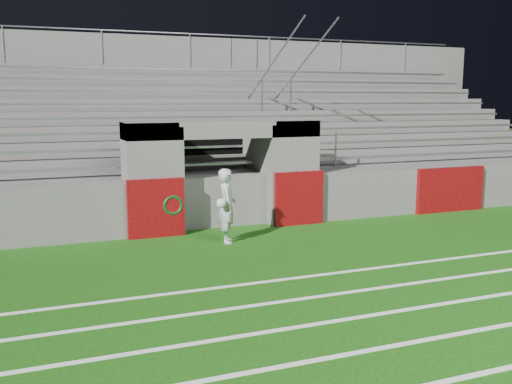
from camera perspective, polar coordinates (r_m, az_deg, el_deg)
name	(u,v)px	position (r m, az deg, el deg)	size (l,w,h in m)	color
ground	(280,263)	(11.11, 2.45, -7.06)	(90.00, 90.00, 0.00)	#14480C
field_markings	(460,378)	(7.13, 19.70, -17.14)	(28.00, 8.09, 0.01)	white
stadium_structure	(179,151)	(18.31, -7.68, 4.05)	(26.00, 8.48, 5.42)	#5C5A57
goalkeeper_with_ball	(227,206)	(12.48, -2.92, -1.37)	(0.59, 0.72, 1.64)	#B5BBBF
hose_coil	(173,203)	(13.22, -8.34, -1.10)	(0.58, 0.15, 0.60)	#0C401A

